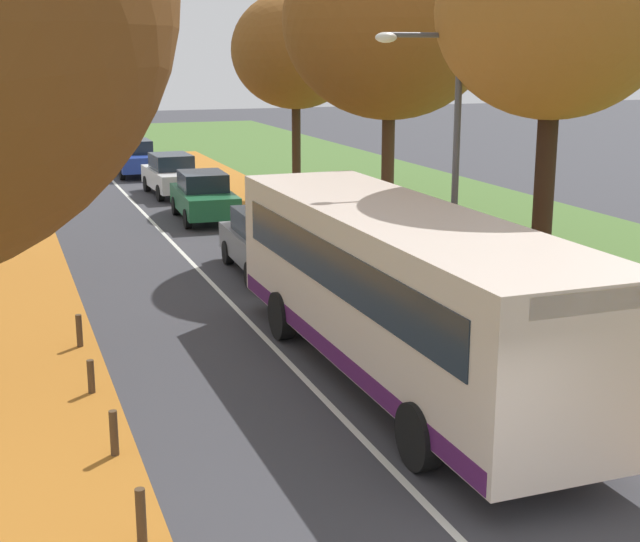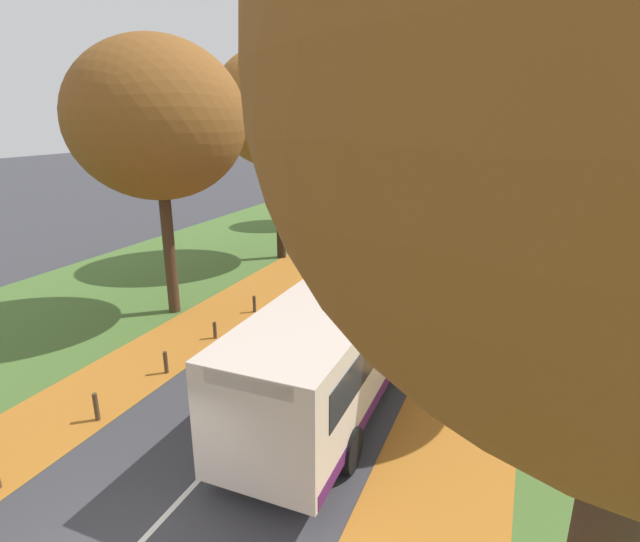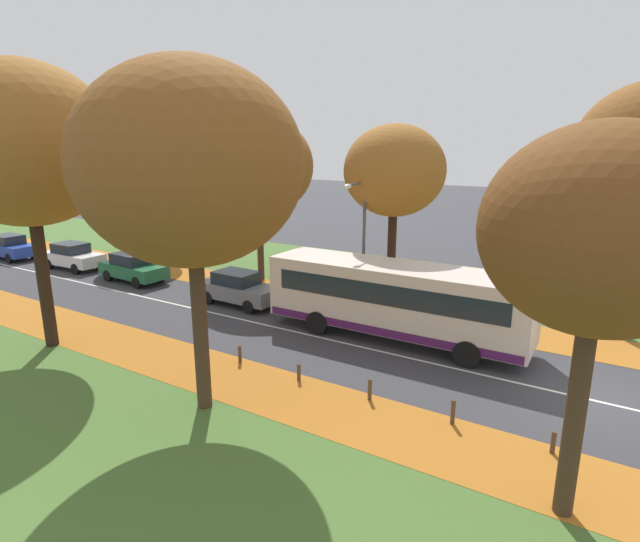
{
  "view_description": "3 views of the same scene",
  "coord_description": "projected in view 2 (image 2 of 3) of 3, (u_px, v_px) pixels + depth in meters",
  "views": [
    {
      "loc": [
        -4.79,
        -6.31,
        5.61
      ],
      "look_at": [
        0.89,
        9.25,
        1.5
      ],
      "focal_mm": 50.0,
      "sensor_mm": 36.0,
      "label": 1
    },
    {
      "loc": [
        5.58,
        -4.55,
        7.16
      ],
      "look_at": [
        -0.37,
        9.65,
        2.34
      ],
      "focal_mm": 28.0,
      "sensor_mm": 36.0,
      "label": 2
    },
    {
      "loc": [
        -15.99,
        -0.22,
        7.5
      ],
      "look_at": [
        1.9,
        10.76,
        2.2
      ],
      "focal_mm": 28.0,
      "sensor_mm": 36.0,
      "label": 3
    }
  ],
  "objects": [
    {
      "name": "road_centre_line",
      "position": [
        404.0,
        260.0,
        25.8
      ],
      "size": [
        0.12,
        80.0,
        0.01
      ],
      "primitive_type": "cube",
      "color": "silver",
      "rests_on": "ground"
    },
    {
      "name": "bollard_fourth",
      "position": [
        166.0,
        362.0,
        14.38
      ],
      "size": [
        0.12,
        0.12,
        0.68
      ],
      "primitive_type": "cylinder",
      "color": "#4C3823",
      "rests_on": "ground"
    },
    {
      "name": "leaf_litter_left",
      "position": [
        270.0,
        283.0,
        22.21
      ],
      "size": [
        2.8,
        60.0,
        0.0
      ],
      "primitive_type": "cube",
      "color": "#B26B23",
      "rests_on": "grass_verge_left"
    },
    {
      "name": "tree_left_near",
      "position": [
        157.0,
        120.0,
        16.98
      ],
      "size": [
        6.05,
        6.05,
        9.74
      ],
      "color": "#422D1E",
      "rests_on": "ground"
    },
    {
      "name": "streetlamp_right",
      "position": [
        451.0,
        240.0,
        14.28
      ],
      "size": [
        1.89,
        0.28,
        6.0
      ],
      "color": "#47474C",
      "rests_on": "ground"
    },
    {
      "name": "bollard_sixth",
      "position": [
        254.0,
        304.0,
        18.87
      ],
      "size": [
        0.12,
        0.12,
        0.65
      ],
      "primitive_type": "cylinder",
      "color": "#4C3823",
      "rests_on": "ground"
    },
    {
      "name": "tree_right_far",
      "position": [
        548.0,
        145.0,
        27.62
      ],
      "size": [
        4.9,
        4.9,
        7.82
      ],
      "color": "#382619",
      "rests_on": "ground"
    },
    {
      "name": "car_grey_lead",
      "position": [
        416.0,
        275.0,
        20.76
      ],
      "size": [
        1.89,
        4.26,
        1.62
      ],
      "color": "slate",
      "rests_on": "ground"
    },
    {
      "name": "tree_right_near",
      "position": [
        540.0,
        151.0,
        12.19
      ],
      "size": [
        4.69,
        4.69,
        8.48
      ],
      "color": "black",
      "rests_on": "ground"
    },
    {
      "name": "car_blue_fourth_in_line",
      "position": [
        467.0,
        201.0,
        38.4
      ],
      "size": [
        1.8,
        4.21,
        1.62
      ],
      "color": "#233D9E",
      "rests_on": "ground"
    },
    {
      "name": "tree_left_far",
      "position": [
        349.0,
        119.0,
        33.06
      ],
      "size": [
        4.27,
        4.27,
        8.92
      ],
      "color": "#382619",
      "rests_on": "ground"
    },
    {
      "name": "bollard_third",
      "position": [
        96.0,
        407.0,
        12.14
      ],
      "size": [
        0.12,
        0.12,
        0.74
      ],
      "primitive_type": "cylinder",
      "color": "#4C3823",
      "rests_on": "ground"
    },
    {
      "name": "car_red_trailing",
      "position": [
        479.0,
        191.0,
        43.85
      ],
      "size": [
        1.82,
        4.22,
        1.62
      ],
      "color": "#B21919",
      "rests_on": "ground"
    },
    {
      "name": "car_white_third_in_line",
      "position": [
        463.0,
        217.0,
        32.63
      ],
      "size": [
        1.88,
        4.25,
        1.62
      ],
      "color": "silver",
      "rests_on": "ground"
    },
    {
      "name": "bus",
      "position": [
        348.0,
        329.0,
        13.32
      ],
      "size": [
        2.71,
        10.41,
        2.98
      ],
      "color": "beige",
      "rests_on": "ground"
    },
    {
      "name": "grass_verge_right",
      "position": [
        605.0,
        282.0,
        22.41
      ],
      "size": [
        12.0,
        90.0,
        0.01
      ],
      "primitive_type": "cube",
      "color": "#476B2D",
      "rests_on": "ground"
    },
    {
      "name": "tree_left_mid",
      "position": [
        278.0,
        108.0,
        24.06
      ],
      "size": [
        6.39,
        6.39,
        10.41
      ],
      "color": "black",
      "rests_on": "ground"
    },
    {
      "name": "bollard_fifth",
      "position": [
        215.0,
        330.0,
        16.66
      ],
      "size": [
        0.12,
        0.12,
        0.59
      ],
      "primitive_type": "cylinder",
      "color": "#4C3823",
      "rests_on": "ground"
    },
    {
      "name": "tree_right_mid",
      "position": [
        544.0,
        136.0,
        19.24
      ],
      "size": [
        6.05,
        6.05,
        9.12
      ],
      "color": "#422D1E",
      "rests_on": "ground"
    },
    {
      "name": "grass_verge_left",
      "position": [
        249.0,
        243.0,
        29.19
      ],
      "size": [
        12.0,
        90.0,
        0.01
      ],
      "primitive_type": "cube",
      "color": "#476B2D",
      "rests_on": "ground"
    },
    {
      "name": "leaf_litter_right",
      "position": [
        486.0,
        313.0,
        18.82
      ],
      "size": [
        2.8,
        60.0,
        0.0
      ],
      "primitive_type": "cube",
      "color": "#B26B23",
      "rests_on": "grass_verge_right"
    },
    {
      "name": "car_green_following",
      "position": [
        448.0,
        235.0,
        27.61
      ],
      "size": [
        1.93,
        4.27,
        1.62
      ],
      "color": "#1E6038",
      "rests_on": "ground"
    }
  ]
}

